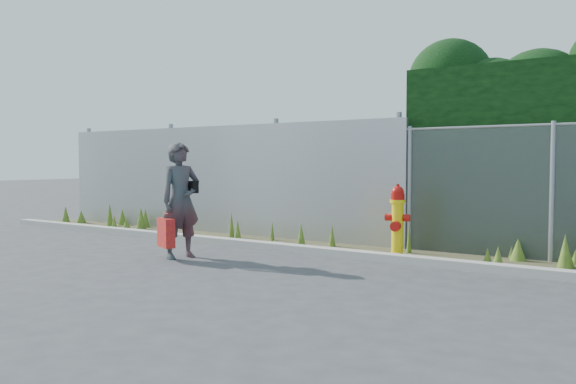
# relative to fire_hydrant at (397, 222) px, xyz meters

# --- Properties ---
(ground) EXTENTS (80.00, 80.00, 0.00)m
(ground) POSITION_rel_fire_hydrant_xyz_m (-1.17, -2.20, -0.55)
(ground) COLOR #3B3B3E
(ground) RESTS_ON ground
(curb) EXTENTS (16.00, 0.22, 0.12)m
(curb) POSITION_rel_fire_hydrant_xyz_m (-1.17, -0.40, -0.49)
(curb) COLOR #ACA89C
(curb) RESTS_ON ground
(weed_strip) EXTENTS (16.00, 1.27, 0.53)m
(weed_strip) POSITION_rel_fire_hydrant_xyz_m (-1.03, 0.28, -0.42)
(weed_strip) COLOR #454127
(weed_strip) RESTS_ON ground
(corrugated_fence) EXTENTS (8.50, 0.21, 2.30)m
(corrugated_fence) POSITION_rel_fire_hydrant_xyz_m (-4.41, 0.80, 0.56)
(corrugated_fence) COLOR #A2A5A9
(corrugated_fence) RESTS_ON ground
(fire_hydrant) EXTENTS (0.38, 0.34, 1.13)m
(fire_hydrant) POSITION_rel_fire_hydrant_xyz_m (0.00, 0.00, 0.00)
(fire_hydrant) COLOR yellow
(fire_hydrant) RESTS_ON ground
(woman) EXTENTS (0.59, 0.74, 1.76)m
(woman) POSITION_rel_fire_hydrant_xyz_m (-2.75, -1.82, 0.33)
(woman) COLOR #0D5858
(woman) RESTS_ON ground
(red_tote_bag) EXTENTS (0.39, 0.14, 0.51)m
(red_tote_bag) POSITION_rel_fire_hydrant_xyz_m (-2.81, -2.07, -0.14)
(red_tote_bag) COLOR #A40927
(black_shoulder_bag) EXTENTS (0.25, 0.10, 0.19)m
(black_shoulder_bag) POSITION_rel_fire_hydrant_xyz_m (-2.67, -1.67, 0.53)
(black_shoulder_bag) COLOR black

